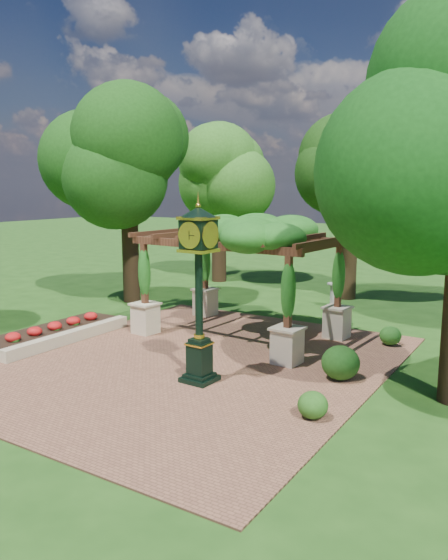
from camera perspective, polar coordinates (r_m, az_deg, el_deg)
The scene contains 13 objects.
ground at distance 15.01m, azimuth -5.16°, elevation -9.69°, with size 120.00×120.00×0.00m, color #1E4714.
brick_plaza at distance 15.77m, azimuth -2.93°, elevation -8.62°, with size 10.00×12.00×0.04m, color brown.
border_wall at distance 18.31m, azimuth -15.79°, elevation -5.78°, with size 0.35×5.00×0.40m, color #C6B793.
flower_bed at distance 18.98m, azimuth -17.63°, elevation -5.39°, with size 1.50×5.00×0.36m, color red.
pedestal_clock at distance 13.60m, azimuth -2.66°, elevation 0.17°, with size 0.93×0.93×4.55m.
pergola at distance 17.90m, azimuth 1.70°, elevation 4.36°, with size 6.67×4.46×4.03m.
sundial at distance 23.02m, azimuth 11.38°, elevation -1.79°, with size 0.69×0.69×1.06m.
shrub_front at distance 12.19m, azimuth 9.26°, elevation -12.77°, with size 0.66×0.66×0.60m, color #245217.
shrub_mid at distance 14.57m, azimuth 12.08°, elevation -8.45°, with size 0.99×0.99×0.89m, color #1C4A15.
shrub_back at distance 18.07m, azimuth 17.00°, elevation -5.58°, with size 0.67×0.67×0.60m, color #26601B.
tree_west_near at distance 23.91m, azimuth -10.01°, elevation 12.18°, with size 4.63×4.63×8.84m.
tree_west_far at distance 28.78m, azimuth -0.54°, elevation 11.78°, with size 4.04×4.04×8.81m.
tree_north at distance 24.79m, azimuth 13.26°, elevation 11.70°, with size 4.44×4.44×8.67m.
Camera 1 is at (8.63, -11.23, 4.97)m, focal length 35.00 mm.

